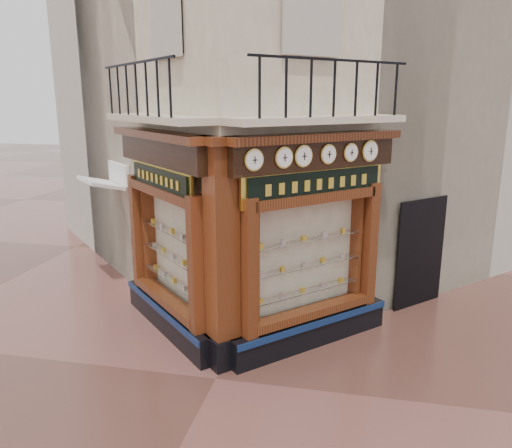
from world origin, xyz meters
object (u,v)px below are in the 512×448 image
(corner_pilaster, at_px, (222,259))
(signboard_right, at_px, (317,184))
(clock_b, at_px, (284,158))
(clock_f, at_px, (370,151))
(clock_e, at_px, (351,152))
(clock_d, at_px, (328,154))
(clock_c, at_px, (303,156))
(clock_a, at_px, (254,160))
(signboard_left, at_px, (160,179))
(awning, at_px, (108,284))

(corner_pilaster, distance_m, signboard_right, 2.12)
(clock_b, xyz_separation_m, clock_f, (1.38, 1.38, 0.00))
(corner_pilaster, height_order, signboard_right, corner_pilaster)
(clock_e, bearing_deg, clock_d, 180.00)
(clock_c, height_order, signboard_right, clock_c)
(clock_b, bearing_deg, clock_a, 180.00)
(clock_b, distance_m, signboard_right, 0.97)
(clock_d, xyz_separation_m, signboard_left, (-3.10, -0.02, -0.52))
(corner_pilaster, relative_size, signboard_right, 1.77)
(clock_a, distance_m, signboard_left, 2.34)
(clock_b, xyz_separation_m, clock_e, (1.04, 1.04, 0.00))
(clock_a, distance_m, clock_c, 0.98)
(clock_b, relative_size, clock_d, 1.03)
(corner_pilaster, height_order, signboard_left, corner_pilaster)
(clock_f, bearing_deg, clock_c, -180.00)
(clock_f, xyz_separation_m, signboard_right, (-0.89, -0.73, -0.52))
(clock_e, distance_m, signboard_left, 3.53)
(clock_e, distance_m, signboard_right, 0.85)
(awning, xyz_separation_m, signboard_left, (2.44, -2.18, 3.10))
(awning, bearing_deg, signboard_right, -157.15)
(clock_d, bearing_deg, clock_b, -180.00)
(clock_e, distance_m, clock_f, 0.48)
(clock_b, xyz_separation_m, clock_c, (0.29, 0.29, 0.00))
(corner_pilaster, distance_m, clock_a, 1.76)
(clock_a, xyz_separation_m, clock_c, (0.70, 0.70, 0.00))
(clock_b, xyz_separation_m, signboard_right, (0.49, 0.65, -0.52))
(clock_d, height_order, clock_f, clock_f)
(clock_c, xyz_separation_m, clock_d, (0.39, 0.39, -0.00))
(corner_pilaster, xyz_separation_m, clock_a, (0.56, -0.05, 1.67))
(corner_pilaster, height_order, awning, corner_pilaster)
(clock_d, bearing_deg, clock_a, -180.00)
(clock_e, height_order, signboard_left, clock_e)
(clock_a, distance_m, clock_e, 2.06)
(clock_f, bearing_deg, signboard_right, 174.49)
(awning, distance_m, signboard_right, 6.57)
(clock_a, xyz_separation_m, signboard_left, (-2.02, 1.06, -0.52))
(signboard_left, bearing_deg, clock_d, -134.60)
(clock_f, distance_m, awning, 7.37)
(corner_pilaster, height_order, clock_d, corner_pilaster)
(clock_f, relative_size, signboard_left, 0.20)
(clock_c, relative_size, clock_f, 0.95)
(clock_f, distance_m, signboard_left, 3.92)
(clock_f, bearing_deg, signboard_left, 145.88)
(clock_c, bearing_deg, clock_e, -0.00)
(clock_b, relative_size, clock_e, 1.06)
(clock_a, distance_m, clock_f, 2.53)
(clock_f, height_order, signboard_right, clock_f)
(clock_c, distance_m, signboard_left, 2.79)
(corner_pilaster, distance_m, awning, 5.41)
(clock_d, height_order, signboard_right, clock_d)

